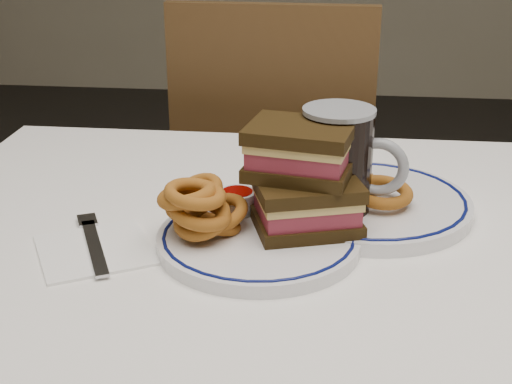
# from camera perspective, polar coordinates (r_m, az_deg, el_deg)

# --- Properties ---
(dining_table) EXTENTS (1.27, 0.87, 0.75)m
(dining_table) POSITION_cam_1_polar(r_m,az_deg,el_deg) (1.01, 7.10, -9.19)
(dining_table) COLOR white
(dining_table) RESTS_ON floor
(chair_far) EXTENTS (0.46, 0.46, 0.96)m
(chair_far) POSITION_cam_1_polar(r_m,az_deg,el_deg) (1.74, 1.60, 0.92)
(chair_far) COLOR #402A14
(chair_far) RESTS_ON floor
(main_plate) EXTENTS (0.26, 0.26, 0.02)m
(main_plate) POSITION_cam_1_polar(r_m,az_deg,el_deg) (0.93, 0.21, -3.78)
(main_plate) COLOR white
(main_plate) RESTS_ON dining_table
(reuben_sandwich) EXTENTS (0.16, 0.15, 0.14)m
(reuben_sandwich) POSITION_cam_1_polar(r_m,az_deg,el_deg) (0.92, 3.81, 1.17)
(reuben_sandwich) COLOR black
(reuben_sandwich) RESTS_ON main_plate
(onion_rings_main) EXTENTS (0.12, 0.12, 0.10)m
(onion_rings_main) POSITION_cam_1_polar(r_m,az_deg,el_deg) (0.91, -4.41, -1.30)
(onion_rings_main) COLOR brown
(onion_rings_main) RESTS_ON main_plate
(ketchup_ramekin) EXTENTS (0.05, 0.05, 0.03)m
(ketchup_ramekin) POSITION_cam_1_polar(r_m,az_deg,el_deg) (0.98, -1.51, -0.66)
(ketchup_ramekin) COLOR white
(ketchup_ramekin) RESTS_ON main_plate
(beer_mug) EXTENTS (0.15, 0.10, 0.16)m
(beer_mug) POSITION_cam_1_polar(r_m,az_deg,el_deg) (0.97, 6.68, 2.14)
(beer_mug) COLOR black
(beer_mug) RESTS_ON dining_table
(far_plate) EXTENTS (0.30, 0.30, 0.02)m
(far_plate) POSITION_cam_1_polar(r_m,az_deg,el_deg) (1.04, 8.91, -0.84)
(far_plate) COLOR white
(far_plate) RESTS_ON dining_table
(onion_rings_far) EXTENTS (0.14, 0.13, 0.06)m
(onion_rings_far) POSITION_cam_1_polar(r_m,az_deg,el_deg) (1.03, 8.62, 0.24)
(onion_rings_far) COLOR brown
(onion_rings_far) RESTS_ON far_plate
(napkin_fork) EXTENTS (0.19, 0.19, 0.01)m
(napkin_fork) POSITION_cam_1_polar(r_m,az_deg,el_deg) (0.94, -12.79, -4.41)
(napkin_fork) COLOR white
(napkin_fork) RESTS_ON dining_table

